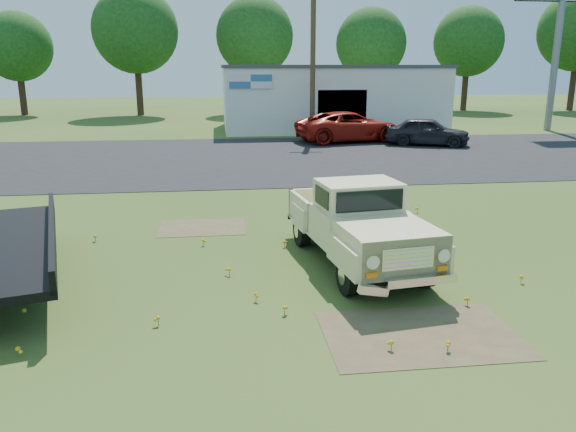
# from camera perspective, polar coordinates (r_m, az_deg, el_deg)

# --- Properties ---
(ground) EXTENTS (140.00, 140.00, 0.00)m
(ground) POSITION_cam_1_polar(r_m,az_deg,el_deg) (11.47, 1.00, -5.66)
(ground) COLOR #314B18
(ground) RESTS_ON ground
(asphalt_lot) EXTENTS (90.00, 14.00, 0.02)m
(asphalt_lot) POSITION_cam_1_polar(r_m,az_deg,el_deg) (25.98, -3.73, 5.96)
(asphalt_lot) COLOR black
(asphalt_lot) RESTS_ON ground
(dirt_patch_a) EXTENTS (3.00, 2.00, 0.01)m
(dirt_patch_a) POSITION_cam_1_polar(r_m,az_deg,el_deg) (9.14, 13.32, -11.66)
(dirt_patch_a) COLOR brown
(dirt_patch_a) RESTS_ON ground
(dirt_patch_b) EXTENTS (2.20, 1.60, 0.01)m
(dirt_patch_b) POSITION_cam_1_polar(r_m,az_deg,el_deg) (14.69, -8.70, -1.18)
(dirt_patch_b) COLOR brown
(dirt_patch_b) RESTS_ON ground
(commercial_building) EXTENTS (14.20, 8.20, 4.15)m
(commercial_building) POSITION_cam_1_polar(r_m,az_deg,el_deg) (38.41, 4.23, 12.00)
(commercial_building) COLOR silver
(commercial_building) RESTS_ON ground
(utility_pole_mid) EXTENTS (1.60, 0.30, 9.00)m
(utility_pole_mid) POSITION_cam_1_polar(r_m,az_deg,el_deg) (33.10, 2.54, 15.89)
(utility_pole_mid) COLOR #442D1F
(utility_pole_mid) RESTS_ON ground
(treeline_b) EXTENTS (5.76, 5.76, 8.57)m
(treeline_b) POSITION_cam_1_polar(r_m,az_deg,el_deg) (54.21, -25.84, 15.22)
(treeline_b) COLOR #352318
(treeline_b) RESTS_ON ground
(treeline_c) EXTENTS (7.04, 7.04, 10.47)m
(treeline_c) POSITION_cam_1_polar(r_m,az_deg,el_deg) (50.62, -15.25, 17.71)
(treeline_c) COLOR #352318
(treeline_c) RESTS_ON ground
(treeline_d) EXTENTS (6.72, 6.72, 10.00)m
(treeline_d) POSITION_cam_1_polar(r_m,az_deg,el_deg) (51.31, -3.39, 17.78)
(treeline_d) COLOR #352318
(treeline_d) RESTS_ON ground
(treeline_e) EXTENTS (6.08, 6.08, 9.04)m
(treeline_e) POSITION_cam_1_polar(r_m,az_deg,el_deg) (51.48, 8.43, 16.94)
(treeline_e) COLOR #352318
(treeline_e) RESTS_ON ground
(treeline_f) EXTENTS (6.40, 6.40, 9.52)m
(treeline_f) POSITION_cam_1_polar(r_m,az_deg,el_deg) (57.24, 17.86, 16.51)
(treeline_f) COLOR #352318
(treeline_f) RESTS_ON ground
(vintage_pickup_truck) EXTENTS (2.56, 5.14, 1.79)m
(vintage_pickup_truck) POSITION_cam_1_polar(r_m,az_deg,el_deg) (11.72, 7.07, -0.72)
(vintage_pickup_truck) COLOR beige
(vintage_pickup_truck) RESTS_ON ground
(red_pickup) EXTENTS (6.32, 3.86, 1.64)m
(red_pickup) POSITION_cam_1_polar(r_m,az_deg,el_deg) (31.55, 6.27, 8.99)
(red_pickup) COLOR maroon
(red_pickup) RESTS_ON ground
(dark_sedan) EXTENTS (4.63, 3.25, 1.46)m
(dark_sedan) POSITION_cam_1_polar(r_m,az_deg,el_deg) (30.73, 13.97, 8.32)
(dark_sedan) COLOR black
(dark_sedan) RESTS_ON ground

